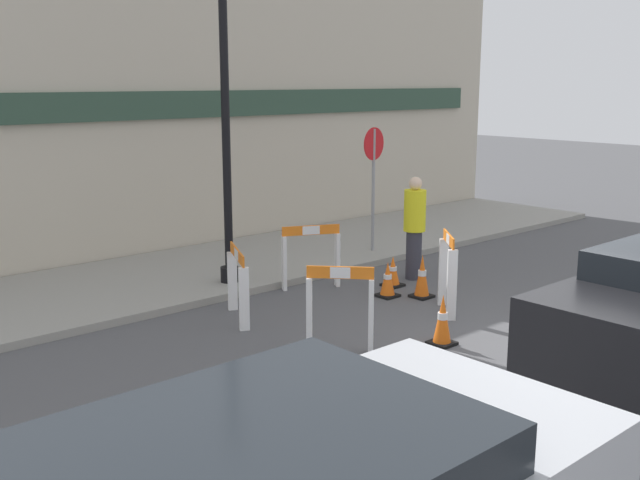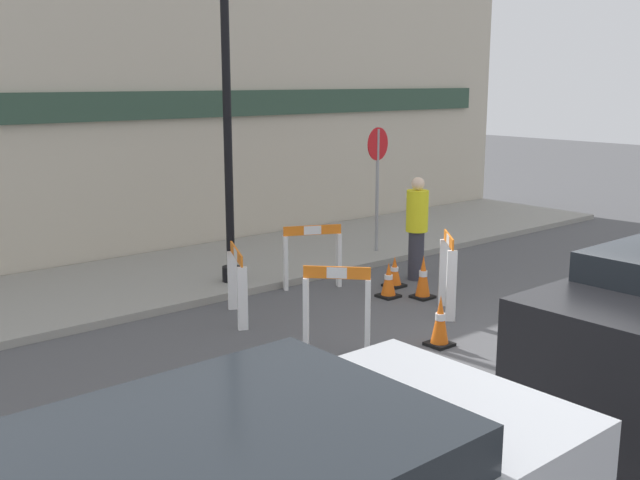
{
  "view_description": "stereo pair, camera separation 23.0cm",
  "coord_description": "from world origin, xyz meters",
  "views": [
    {
      "loc": [
        -7.49,
        -4.49,
        3.24
      ],
      "look_at": [
        -0.54,
        3.35,
        1.0
      ],
      "focal_mm": 42.0,
      "sensor_mm": 36.0,
      "label": 1
    },
    {
      "loc": [
        -7.32,
        -4.64,
        3.24
      ],
      "look_at": [
        -0.54,
        3.35,
        1.0
      ],
      "focal_mm": 42.0,
      "sensor_mm": 36.0,
      "label": 2
    }
  ],
  "objects": [
    {
      "name": "barricade_1",
      "position": [
        0.03,
        4.21,
        0.56
      ],
      "size": [
        0.9,
        0.52,
        1.01
      ],
      "rotation": [
        0.0,
        0.0,
        8.97
      ],
      "color": "white",
      "rests_on": "ground_plane"
    },
    {
      "name": "traffic_cone_2",
      "position": [
        1.08,
        3.42,
        0.24
      ],
      "size": [
        0.3,
        0.3,
        0.5
      ],
      "color": "black",
      "rests_on": "ground_plane"
    },
    {
      "name": "stop_sign",
      "position": [
        2.34,
        5.11,
        1.65
      ],
      "size": [
        0.6,
        0.11,
        2.29
      ],
      "rotation": [
        0.0,
        0.0,
        3.3
      ],
      "color": "gray",
      "rests_on": "sidewalk_slab"
    },
    {
      "name": "storefront_facade",
      "position": [
        0.0,
        7.82,
        2.75
      ],
      "size": [
        18.0,
        0.22,
        5.5
      ],
      "color": "#BCB29E",
      "rests_on": "ground_plane"
    },
    {
      "name": "ground_plane",
      "position": [
        0.0,
        0.0,
        0.0
      ],
      "size": [
        60.0,
        60.0,
        0.0
      ],
      "primitive_type": "plane",
      "color": "#4C4C4F"
    },
    {
      "name": "barricade_2",
      "position": [
        -1.77,
        3.65,
        0.56
      ],
      "size": [
        0.55,
        0.95,
        1.01
      ],
      "rotation": [
        0.0,
        0.0,
        10.55
      ],
      "color": "white",
      "rests_on": "ground_plane"
    },
    {
      "name": "traffic_cone_3",
      "position": [
        -0.46,
        1.14,
        0.31
      ],
      "size": [
        0.3,
        0.3,
        0.65
      ],
      "color": "black",
      "rests_on": "ground_plane"
    },
    {
      "name": "traffic_cone_1",
      "position": [
        0.95,
        2.69,
        0.32
      ],
      "size": [
        0.3,
        0.3,
        0.67
      ],
      "color": "black",
      "rests_on": "ground_plane"
    },
    {
      "name": "person_worker",
      "position": [
        1.68,
        3.51,
        0.92
      ],
      "size": [
        0.45,
        0.45,
        1.71
      ],
      "rotation": [
        0.0,
        0.0,
        -2.85
      ],
      "color": "#33333D",
      "rests_on": "ground_plane"
    },
    {
      "name": "barricade_0",
      "position": [
        0.64,
        1.96,
        0.61
      ],
      "size": [
        0.61,
        0.67,
        1.14
      ],
      "rotation": [
        0.0,
        0.0,
        7.13
      ],
      "color": "white",
      "rests_on": "ground_plane"
    },
    {
      "name": "streetlamp_post",
      "position": [
        -0.95,
        5.05,
        4.0
      ],
      "size": [
        0.44,
        0.44,
        6.14
      ],
      "color": "black",
      "rests_on": "sidewalk_slab"
    },
    {
      "name": "sidewalk_slab",
      "position": [
        0.0,
        6.12,
        0.06
      ],
      "size": [
        18.0,
        3.24,
        0.11
      ],
      "color": "gray",
      "rests_on": "ground_plane"
    },
    {
      "name": "barricade_3",
      "position": [
        -1.58,
        1.81,
        0.57
      ],
      "size": [
        0.65,
        0.68,
        1.07
      ],
      "rotation": [
        0.0,
        0.0,
        11.74
      ],
      "color": "white",
      "rests_on": "ground_plane"
    },
    {
      "name": "traffic_cone_0",
      "position": [
        0.58,
        3.06,
        0.26
      ],
      "size": [
        0.3,
        0.3,
        0.55
      ],
      "color": "black",
      "rests_on": "ground_plane"
    }
  ]
}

